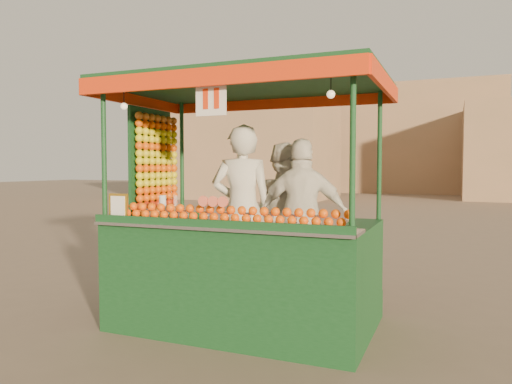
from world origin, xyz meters
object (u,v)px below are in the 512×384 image
at_px(vendor_left, 242,209).
at_px(vendor_middle, 285,214).
at_px(juice_cart, 236,247).
at_px(vendor_right, 303,216).

relative_size(vendor_left, vendor_middle, 1.11).
relative_size(juice_cart, vendor_right, 1.69).
relative_size(juice_cart, vendor_middle, 1.72).
bearing_deg(juice_cart, vendor_middle, 68.95).
xyz_separation_m(vendor_middle, vendor_right, (0.31, -0.29, 0.02)).
bearing_deg(vendor_left, vendor_middle, -143.05).
height_order(vendor_middle, vendor_right, vendor_right).
bearing_deg(vendor_middle, juice_cart, 96.47).
bearing_deg(vendor_middle, vendor_left, 82.34).
bearing_deg(vendor_left, vendor_right, 178.60).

